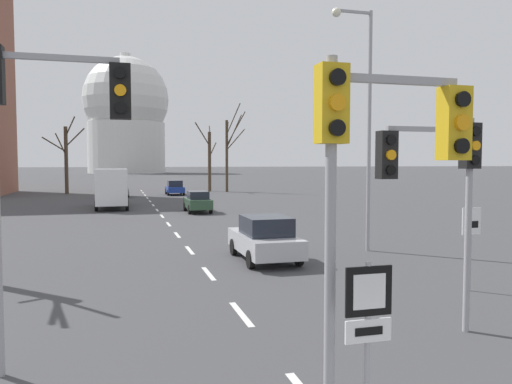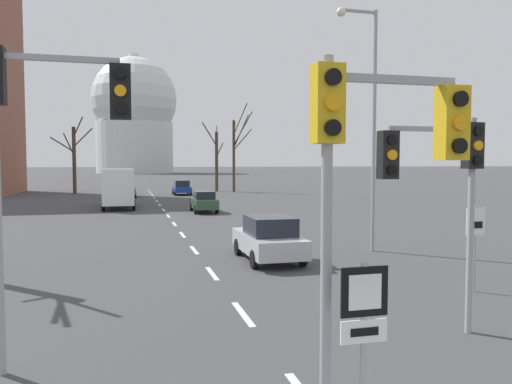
# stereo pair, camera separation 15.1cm
# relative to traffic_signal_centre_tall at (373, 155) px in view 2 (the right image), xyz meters

# --- Properties ---
(lane_stripe_1) EXTENTS (0.16, 2.00, 0.01)m
(lane_stripe_1) POSITION_rel_traffic_signal_centre_tall_xyz_m (-0.34, 5.78, -3.72)
(lane_stripe_1) COLOR silver
(lane_stripe_1) RESTS_ON ground_plane
(lane_stripe_2) EXTENTS (0.16, 2.00, 0.01)m
(lane_stripe_2) POSITION_rel_traffic_signal_centre_tall_xyz_m (-0.34, 10.28, -3.72)
(lane_stripe_2) COLOR silver
(lane_stripe_2) RESTS_ON ground_plane
(lane_stripe_3) EXTENTS (0.16, 2.00, 0.01)m
(lane_stripe_3) POSITION_rel_traffic_signal_centre_tall_xyz_m (-0.34, 14.78, -3.72)
(lane_stripe_3) COLOR silver
(lane_stripe_3) RESTS_ON ground_plane
(lane_stripe_4) EXTENTS (0.16, 2.00, 0.01)m
(lane_stripe_4) POSITION_rel_traffic_signal_centre_tall_xyz_m (-0.34, 19.28, -3.72)
(lane_stripe_4) COLOR silver
(lane_stripe_4) RESTS_ON ground_plane
(lane_stripe_5) EXTENTS (0.16, 2.00, 0.01)m
(lane_stripe_5) POSITION_rel_traffic_signal_centre_tall_xyz_m (-0.34, 23.78, -3.72)
(lane_stripe_5) COLOR silver
(lane_stripe_5) RESTS_ON ground_plane
(lane_stripe_6) EXTENTS (0.16, 2.00, 0.01)m
(lane_stripe_6) POSITION_rel_traffic_signal_centre_tall_xyz_m (-0.34, 28.28, -3.72)
(lane_stripe_6) COLOR silver
(lane_stripe_6) RESTS_ON ground_plane
(lane_stripe_7) EXTENTS (0.16, 2.00, 0.01)m
(lane_stripe_7) POSITION_rel_traffic_signal_centre_tall_xyz_m (-0.34, 32.78, -3.72)
(lane_stripe_7) COLOR silver
(lane_stripe_7) RESTS_ON ground_plane
(lane_stripe_8) EXTENTS (0.16, 2.00, 0.01)m
(lane_stripe_8) POSITION_rel_traffic_signal_centre_tall_xyz_m (-0.34, 37.28, -3.72)
(lane_stripe_8) COLOR silver
(lane_stripe_8) RESTS_ON ground_plane
(lane_stripe_9) EXTENTS (0.16, 2.00, 0.01)m
(lane_stripe_9) POSITION_rel_traffic_signal_centre_tall_xyz_m (-0.34, 41.78, -3.72)
(lane_stripe_9) COLOR silver
(lane_stripe_9) RESTS_ON ground_plane
(lane_stripe_10) EXTENTS (0.16, 2.00, 0.01)m
(lane_stripe_10) POSITION_rel_traffic_signal_centre_tall_xyz_m (-0.34, 46.28, -3.72)
(lane_stripe_10) COLOR silver
(lane_stripe_10) RESTS_ON ground_plane
(lane_stripe_11) EXTENTS (0.16, 2.00, 0.01)m
(lane_stripe_11) POSITION_rel_traffic_signal_centre_tall_xyz_m (-0.34, 50.78, -3.72)
(lane_stripe_11) COLOR silver
(lane_stripe_11) RESTS_ON ground_plane
(lane_stripe_12) EXTENTS (0.16, 2.00, 0.01)m
(lane_stripe_12) POSITION_rel_traffic_signal_centre_tall_xyz_m (-0.34, 55.28, -3.72)
(lane_stripe_12) COLOR silver
(lane_stripe_12) RESTS_ON ground_plane
(lane_stripe_13) EXTENTS (0.16, 2.00, 0.01)m
(lane_stripe_13) POSITION_rel_traffic_signal_centre_tall_xyz_m (-0.34, 59.78, -3.72)
(lane_stripe_13) COLOR silver
(lane_stripe_13) RESTS_ON ground_plane
(traffic_signal_centre_tall) EXTENTS (2.10, 0.34, 4.92)m
(traffic_signal_centre_tall) POSITION_rel_traffic_signal_centre_tall_xyz_m (0.00, 0.00, 0.00)
(traffic_signal_centre_tall) COLOR #9E9EA3
(traffic_signal_centre_tall) RESTS_ON ground_plane
(traffic_signal_near_left) EXTENTS (2.40, 0.34, 5.65)m
(traffic_signal_near_left) POSITION_rel_traffic_signal_centre_tall_xyz_m (-4.42, 3.49, 0.57)
(traffic_signal_near_left) COLOR #9E9EA3
(traffic_signal_near_left) RESTS_ON ground_plane
(traffic_signal_near_right) EXTENTS (2.32, 0.34, 4.56)m
(traffic_signal_near_right) POSITION_rel_traffic_signal_centre_tall_xyz_m (3.32, 3.29, -0.27)
(traffic_signal_near_right) COLOR #9E9EA3
(traffic_signal_near_right) RESTS_ON ground_plane
(route_sign_post) EXTENTS (0.60, 0.08, 2.45)m
(route_sign_post) POSITION_rel_traffic_signal_centre_tall_xyz_m (-0.28, -0.36, -2.06)
(route_sign_post) COLOR #9E9EA3
(route_sign_post) RESTS_ON ground_plane
(speed_limit_sign) EXTENTS (0.60, 0.08, 2.42)m
(speed_limit_sign) POSITION_rel_traffic_signal_centre_tall_xyz_m (6.39, 6.15, -2.09)
(speed_limit_sign) COLOR #9E9EA3
(speed_limit_sign) RESTS_ON ground_plane
(street_lamp_right) EXTENTS (1.75, 0.36, 9.69)m
(street_lamp_right) POSITION_rel_traffic_signal_centre_tall_xyz_m (6.44, 12.71, 2.05)
(street_lamp_right) COLOR #9E9EA3
(street_lamp_right) RESTS_ON ground_plane
(sedan_near_left) EXTENTS (1.82, 4.38, 1.66)m
(sedan_near_left) POSITION_rel_traffic_signal_centre_tall_xyz_m (-3.04, 47.97, -2.90)
(sedan_near_left) COLOR slate
(sedan_near_left) RESTS_ON ground_plane
(sedan_near_right) EXTENTS (1.89, 4.06, 1.64)m
(sedan_near_right) POSITION_rel_traffic_signal_centre_tall_xyz_m (2.89, 50.31, -2.91)
(sedan_near_right) COLOR navy
(sedan_near_right) RESTS_ON ground_plane
(sedan_mid_centre) EXTENTS (1.94, 4.20, 1.66)m
(sedan_mid_centre) POSITION_rel_traffic_signal_centre_tall_xyz_m (2.05, 11.88, -2.90)
(sedan_mid_centre) COLOR #B7B7BC
(sedan_mid_centre) RESTS_ON ground_plane
(sedan_far_left) EXTENTS (1.69, 3.82, 1.55)m
(sedan_far_left) POSITION_rel_traffic_signal_centre_tall_xyz_m (2.38, 30.25, -2.94)
(sedan_far_left) COLOR #2D4C33
(sedan_far_left) RESTS_ON ground_plane
(delivery_truck) EXTENTS (2.44, 7.20, 3.14)m
(delivery_truck) POSITION_rel_traffic_signal_centre_tall_xyz_m (-3.65, 35.21, -2.03)
(delivery_truck) COLOR #333842
(delivery_truck) RESTS_ON ground_plane
(bare_tree_left_near) EXTENTS (4.65, 3.19, 8.85)m
(bare_tree_left_near) POSITION_rel_traffic_signal_centre_tall_xyz_m (-8.94, 55.51, 0.54)
(bare_tree_left_near) COLOR #473828
(bare_tree_left_near) RESTS_ON ground_plane
(bare_tree_right_near) EXTENTS (3.25, 4.61, 8.50)m
(bare_tree_right_near) POSITION_rel_traffic_signal_centre_tall_xyz_m (7.83, 56.06, 0.40)
(bare_tree_right_near) COLOR #473828
(bare_tree_right_near) RESTS_ON ground_plane
(bare_tree_right_far) EXTENTS (2.49, 2.81, 10.65)m
(bare_tree_right_far) POSITION_rel_traffic_signal_centre_tall_xyz_m (9.93, 54.51, 1.38)
(bare_tree_right_far) COLOR #473828
(bare_tree_right_far) RESTS_ON ground_plane
(capitol_dome) EXTENTS (28.39, 28.39, 40.10)m
(capitol_dome) POSITION_rel_traffic_signal_centre_tall_xyz_m (-0.34, 169.02, 15.80)
(capitol_dome) COLOR silver
(capitol_dome) RESTS_ON ground_plane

